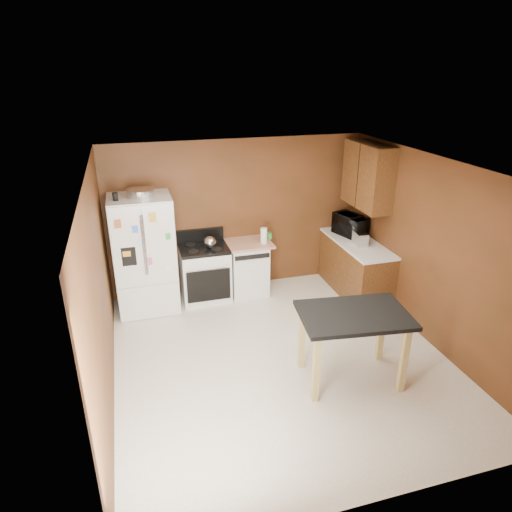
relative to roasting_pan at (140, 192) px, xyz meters
name	(u,v)px	position (x,y,z in m)	size (l,w,h in m)	color
floor	(280,358)	(1.52, -1.91, -1.85)	(4.50, 4.50, 0.00)	white
ceiling	(285,169)	(1.52, -1.91, 0.65)	(4.50, 4.50, 0.00)	white
wall_back	(238,216)	(1.52, 0.34, -0.60)	(4.20, 4.20, 0.00)	brown
wall_front	(379,390)	(1.52, -4.16, -0.60)	(4.20, 4.20, 0.00)	brown
wall_left	(100,294)	(-0.58, -1.91, -0.60)	(4.50, 4.50, 0.00)	brown
wall_right	(433,253)	(3.62, -1.91, -0.60)	(4.50, 4.50, 0.00)	brown
roasting_pan	(140,192)	(0.00, 0.00, 0.00)	(0.40, 0.40, 0.10)	silver
pen_cup	(115,197)	(-0.35, -0.16, 0.01)	(0.08, 0.08, 0.11)	black
kettle	(210,242)	(0.97, -0.06, -0.85)	(0.19, 0.19, 0.19)	silver
paper_towel	(264,236)	(1.85, -0.06, -0.83)	(0.11, 0.11, 0.25)	white
green_canister	(269,236)	(2.00, 0.11, -0.91)	(0.09, 0.09, 0.10)	green
toaster	(360,239)	(3.29, -0.57, -0.85)	(0.17, 0.28, 0.20)	silver
microwave	(350,226)	(3.33, -0.13, -0.79)	(0.58, 0.39, 0.32)	black
refrigerator	(145,255)	(-0.03, -0.04, -0.95)	(0.90, 0.80, 1.80)	white
gas_range	(205,272)	(0.88, 0.02, -1.39)	(0.76, 0.68, 1.10)	white
dishwasher	(247,267)	(1.60, 0.04, -1.40)	(0.78, 0.63, 0.89)	white
right_cabinets	(359,240)	(3.36, -0.43, -0.94)	(0.63, 1.58, 2.45)	brown
island	(353,324)	(2.19, -2.53, -1.08)	(1.35, 0.99, 0.91)	black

